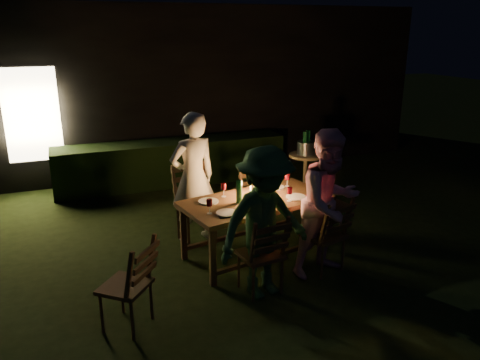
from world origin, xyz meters
name	(u,v)px	position (x,y,z in m)	size (l,w,h in m)	color
garden_envelope	(167,83)	(-0.01, 6.15, 1.58)	(40.00, 40.00, 3.20)	black
dining_table	(256,204)	(-0.20, 0.50, 0.68)	(1.95, 1.24, 0.75)	#462717
chair_near_left	(261,267)	(-0.49, -0.34, 0.29)	(0.48, 0.50, 0.96)	#462717
chair_near_right	(324,247)	(0.39, -0.17, 0.29)	(0.54, 0.56, 0.97)	#462717
chair_far_left	(196,218)	(-0.79, 1.17, 0.33)	(0.54, 0.57, 1.07)	#462717
chair_far_right	(257,207)	(0.19, 1.36, 0.28)	(0.45, 0.48, 0.93)	#462717
chair_end	(328,214)	(1.01, 0.74, 0.28)	(0.51, 0.49, 0.94)	#462717
chair_spare	(128,300)	(-1.93, -0.47, 0.29)	(0.63, 0.62, 0.96)	#462717
person_house_side	(193,178)	(-0.80, 1.22, 0.88)	(0.64, 0.42, 1.76)	white
person_opp_right	(329,204)	(0.40, -0.22, 0.86)	(0.84, 0.65, 1.73)	#E69EBA
person_opp_left	(265,223)	(-0.48, -0.39, 0.83)	(1.07, 0.61, 1.65)	#2F5E30
lantern	(257,185)	(-0.16, 0.56, 0.91)	(0.16, 0.16, 0.35)	white
plate_far_left	(208,201)	(-0.78, 0.61, 0.76)	(0.25, 0.25, 0.01)	white
plate_near_left	(227,213)	(-0.69, 0.18, 0.76)	(0.25, 0.25, 0.01)	white
plate_far_right	(275,187)	(0.20, 0.80, 0.76)	(0.25, 0.25, 0.01)	white
plate_near_right	(296,197)	(0.29, 0.37, 0.76)	(0.25, 0.25, 0.01)	white
wineglass_a	(224,190)	(-0.55, 0.72, 0.84)	(0.06, 0.06, 0.18)	#59070F
wineglass_b	(209,206)	(-0.88, 0.24, 0.84)	(0.06, 0.06, 0.18)	#59070F
wineglass_c	(290,194)	(0.15, 0.29, 0.84)	(0.06, 0.06, 0.18)	#59070F
wineglass_d	(287,180)	(0.38, 0.80, 0.84)	(0.06, 0.06, 0.18)	#59070F
wineglass_e	(263,201)	(-0.24, 0.19, 0.84)	(0.06, 0.06, 0.18)	silver
bottle_table	(239,192)	(-0.44, 0.45, 0.89)	(0.07, 0.07, 0.28)	#0F471E
napkin_left	(261,209)	(-0.28, 0.16, 0.76)	(0.18, 0.14, 0.01)	red
napkin_right	(306,197)	(0.40, 0.31, 0.76)	(0.18, 0.14, 0.01)	red
phone	(225,217)	(-0.75, 0.09, 0.76)	(0.14, 0.07, 0.01)	black
side_table	(306,159)	(1.43, 2.20, 0.66)	(0.56, 0.56, 0.75)	brown
ice_bucket	(306,148)	(1.43, 2.20, 0.86)	(0.30, 0.30, 0.22)	#A5A8AD
bottle_bucket_a	(305,146)	(1.38, 2.16, 0.91)	(0.07, 0.07, 0.32)	#0F471E
bottle_bucket_b	(308,144)	(1.48, 2.24, 0.91)	(0.07, 0.07, 0.32)	#0F471E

